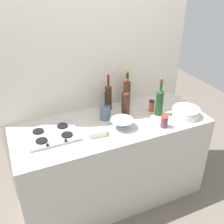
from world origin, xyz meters
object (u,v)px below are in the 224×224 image
wine_bottle_mid_left (127,92)px  wine_bottle_rightmost (108,97)px  wine_bottle_mid_right (160,101)px  condiment_jar_rear (164,122)px  plate_stack (186,112)px  mixing_bowl (122,123)px  utensil_crock (105,112)px  wine_bottle_leftmost (126,103)px  butter_dish (97,133)px  stovetop_hob (53,135)px  condiment_jar_front (152,106)px

wine_bottle_mid_left → wine_bottle_rightmost: wine_bottle_mid_left is taller
wine_bottle_rightmost → wine_bottle_mid_right: bearing=-36.2°
condiment_jar_rear → plate_stack: bearing=14.7°
wine_bottle_rightmost → mixing_bowl: bearing=-94.1°
mixing_bowl → utensil_crock: bearing=109.7°
wine_bottle_leftmost → butter_dish: bearing=-154.3°
wine_bottle_rightmost → utensil_crock: (-0.10, -0.15, -0.07)m
wine_bottle_mid_left → butter_dish: size_ratio=2.42×
utensil_crock → mixing_bowl: bearing=-70.3°
mixing_bowl → stovetop_hob: bearing=168.3°
utensil_crock → wine_bottle_mid_left: bearing=27.4°
plate_stack → wine_bottle_mid_left: (-0.41, 0.43, 0.11)m
wine_bottle_mid_right → wine_bottle_mid_left: bearing=123.6°
mixing_bowl → wine_bottle_mid_left: bearing=57.6°
butter_dish → stovetop_hob: bearing=157.8°
butter_dish → utensil_crock: bearing=52.5°
stovetop_hob → condiment_jar_rear: condiment_jar_rear is taller
mixing_bowl → utensil_crock: 0.22m
utensil_crock → condiment_jar_rear: bearing=-39.1°
wine_bottle_leftmost → butter_dish: wine_bottle_leftmost is taller
stovetop_hob → condiment_jar_front: size_ratio=3.85×
wine_bottle_mid_right → condiment_jar_rear: wine_bottle_mid_right is taller
wine_bottle_mid_left → condiment_jar_rear: size_ratio=3.46×
stovetop_hob → condiment_jar_front: (1.00, 0.04, 0.04)m
wine_bottle_mid_right → wine_bottle_rightmost: size_ratio=1.00×
wine_bottle_leftmost → utensil_crock: wine_bottle_leftmost is taller
wine_bottle_rightmost → mixing_bowl: wine_bottle_rightmost is taller
butter_dish → plate_stack: bearing=-2.8°
stovetop_hob → butter_dish: bearing=-22.2°
condiment_jar_front → condiment_jar_rear: same height
condiment_jar_front → condiment_jar_rear: (-0.05, -0.30, -0.00)m
wine_bottle_mid_left → condiment_jar_front: size_ratio=3.43×
wine_bottle_leftmost → condiment_jar_rear: wine_bottle_leftmost is taller
mixing_bowl → condiment_jar_rear: (0.35, -0.14, 0.01)m
stovetop_hob → plate_stack: (1.24, -0.18, 0.03)m
plate_stack → wine_bottle_mid_right: wine_bottle_mid_right is taller
utensil_crock → condiment_jar_front: bearing=-5.1°
stovetop_hob → utensil_crock: utensil_crock is taller
stovetop_hob → plate_stack: 1.25m
stovetop_hob → wine_bottle_leftmost: wine_bottle_leftmost is taller
stovetop_hob → utensil_crock: bearing=9.1°
wine_bottle_leftmost → wine_bottle_mid_right: size_ratio=1.05×
wine_bottle_mid_right → condiment_jar_front: (-0.02, 0.10, -0.09)m
wine_bottle_rightmost → butter_dish: size_ratio=2.37×
stovetop_hob → wine_bottle_mid_left: bearing=16.3°
stovetop_hob → wine_bottle_leftmost: bearing=2.5°
wine_bottle_rightmost → condiment_jar_rear: bearing=-57.0°
wine_bottle_mid_right → wine_bottle_leftmost: bearing=164.7°
wine_bottle_leftmost → condiment_jar_front: wine_bottle_leftmost is taller
wine_bottle_rightmost → wine_bottle_mid_left: bearing=0.7°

